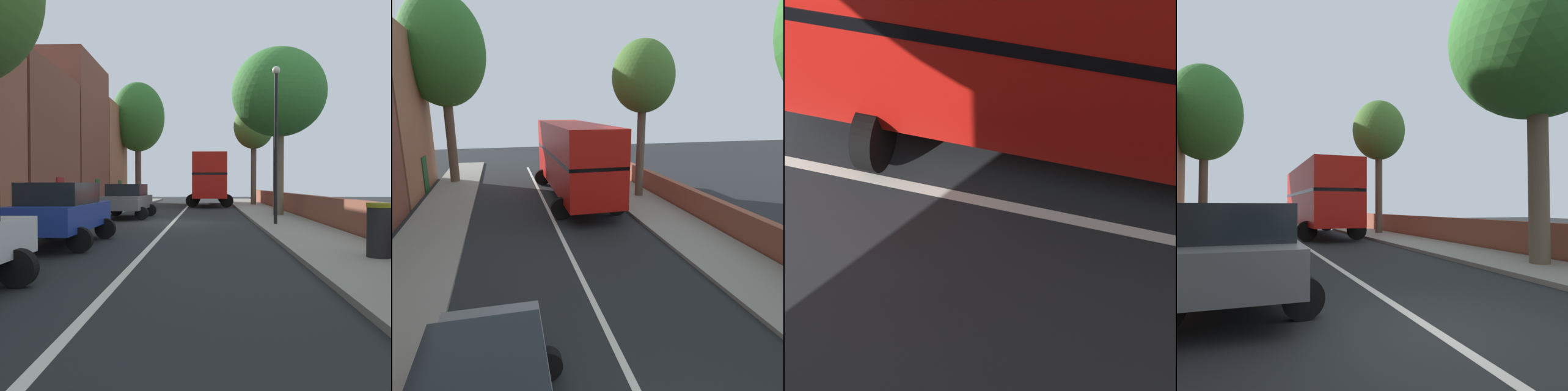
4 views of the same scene
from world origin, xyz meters
The scene contains 7 objects.
ground_plane centered at (0.00, 0.00, 0.00)m, with size 84.00×84.00×0.00m, color black.
road_centre_line centered at (0.00, 0.00, 0.00)m, with size 0.16×54.00×0.01m, color silver.
double_decker_bus centered at (1.70, 16.57, 2.35)m, with size 3.56×10.46×4.06m.
parked_car_grey_left_2 centered at (-2.50, 2.59, 0.98)m, with size 2.57×4.46×1.73m.
street_tree_right_1 centered at (5.27, 3.45, 6.46)m, with size 4.91×4.91×8.68m.
street_tree_right_3 centered at (5.26, 15.74, 6.32)m, with size 3.23×3.23×8.11m.
street_tree_left_4 centered at (-5.14, 22.22, 8.14)m, with size 5.12×5.12×11.38m.
Camera 4 is at (-2.42, -3.99, 1.68)m, focal length 31.77 mm.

